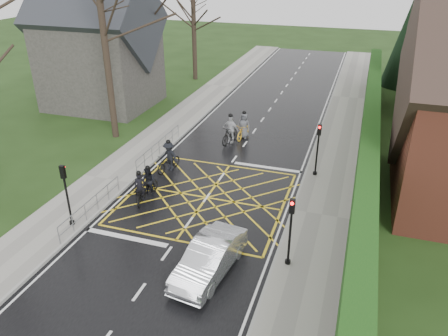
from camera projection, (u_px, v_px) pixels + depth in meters
The scene contains 21 objects.
ground at pixel (207, 198), 23.04m from camera, with size 120.00×120.00×0.00m, color black.
road at pixel (207, 198), 23.04m from camera, with size 9.00×80.00×0.01m, color black.
sidewalk_right at pixel (322, 216), 21.34m from camera, with size 3.00×80.00×0.15m, color gray.
sidewalk_left at pixel (107, 180), 24.68m from camera, with size 3.00×80.00×0.15m, color gray.
stone_wall at pixel (364, 164), 25.83m from camera, with size 0.50×38.00×0.70m, color slate.
hedge at pixel (369, 137), 25.05m from camera, with size 0.90×38.00×2.80m, color #113D10.
conifer at pixel (414, 32), 39.93m from camera, with size 4.60×4.60×10.00m.
church at pixel (98, 45), 34.81m from camera, with size 8.80×7.80×11.00m.
tree_near at pixel (102, 18), 27.11m from camera, with size 9.24×9.24×11.44m.
tree_far at pixel (193, 4), 41.13m from camera, with size 8.40×8.40×10.40m.
railing_south at pixel (91, 203), 21.01m from camera, with size 0.05×5.04×1.03m.
railing_north at pixel (159, 144), 27.39m from camera, with size 0.05×6.04×1.03m.
traffic_light_ne at pixel (317, 150), 24.45m from camera, with size 0.24×0.31×3.21m.
traffic_light_se at pixel (290, 233), 17.30m from camera, with size 0.24×0.31×3.21m.
traffic_light_sw at pixel (67, 196), 19.90m from camera, with size 0.24×0.31×3.21m.
cyclist_rear at pixel (140, 192), 22.45m from camera, with size 1.29×1.90×1.75m.
cyclist_back at pixel (148, 185), 22.93m from camera, with size 0.86×1.81×1.76m.
cyclist_mid at pixel (169, 159), 25.63m from camera, with size 1.28×2.10×1.93m.
cyclist_front at pixel (230, 132), 29.31m from camera, with size 1.18×2.14×2.07m.
cyclist_lead at pixel (244, 129), 30.10m from camera, with size 0.93×2.07×1.95m.
car at pixel (209, 258), 17.38m from camera, with size 1.52×4.36×1.44m, color silver.
Camera 1 is at (7.06, -18.64, 11.69)m, focal length 35.00 mm.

